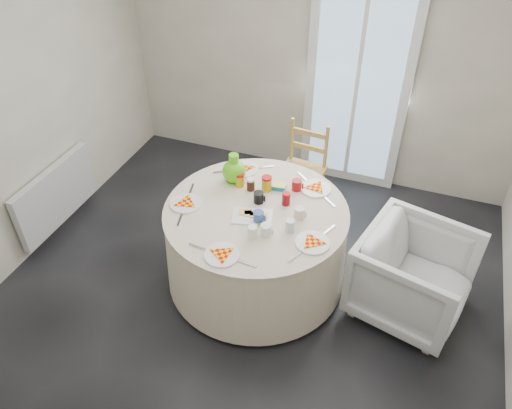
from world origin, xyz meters
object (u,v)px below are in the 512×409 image
(table, at_px, (256,245))
(armchair, at_px, (414,274))
(wooden_chair, at_px, (301,170))
(radiator, at_px, (56,195))
(green_pitcher, at_px, (234,169))

(table, relative_size, armchair, 1.82)
(wooden_chair, distance_m, armchair, 1.49)
(radiator, relative_size, green_pitcher, 3.98)
(radiator, distance_m, table, 1.95)
(table, height_order, green_pitcher, green_pitcher)
(table, xyz_separation_m, armchair, (1.24, 0.11, 0.02))
(armchair, relative_size, green_pitcher, 3.21)
(wooden_chair, bearing_deg, armchair, -33.04)
(radiator, relative_size, table, 0.68)
(green_pitcher, bearing_deg, armchair, -14.61)
(wooden_chair, height_order, green_pitcher, green_pitcher)
(table, bearing_deg, armchair, 4.94)
(green_pitcher, bearing_deg, wooden_chair, 55.62)
(radiator, bearing_deg, table, 0.56)
(table, height_order, armchair, armchair)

